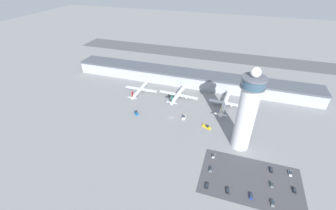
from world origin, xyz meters
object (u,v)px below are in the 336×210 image
Objects in this scene: service_truck_fuel at (169,96)px; car_grey_coupe at (228,190)px; car_yellow_taxi at (211,169)px; car_red_hatchback at (207,186)px; car_navy_sedan at (294,190)px; car_maroon_suv at (251,196)px; airplane_gate_charlie at (225,103)px; airplane_gate_bravo at (178,95)px; service_truck_baggage at (136,113)px; car_white_wagon at (290,173)px; service_truck_catering at (184,117)px; car_blue_compact at (273,203)px; car_silver_sedan at (272,185)px; service_truck_water at (207,127)px; control_tower at (247,112)px; car_black_suv at (271,170)px; airplane_gate_alpha at (141,89)px; car_green_van at (213,156)px.

car_grey_coupe is (69.46, -97.79, -0.38)m from service_truck_fuel.
car_red_hatchback is at bearing -91.40° from car_yellow_taxi.
car_navy_sedan is 28.53m from car_maroon_suv.
car_grey_coupe is at bearing -82.52° from airplane_gate_charlie.
airplane_gate_bravo is 6.86× the size of service_truck_baggage.
service_truck_fuel is at bearing 146.57° from car_white_wagon.
airplane_gate_bravo is 34.98m from service_truck_catering.
service_truck_catering is 97.56m from car_blue_compact.
car_blue_compact is (-0.19, -13.88, 0.09)m from car_silver_sedan.
airplane_gate_charlie is at bearing 126.28° from car_white_wagon.
service_truck_fuel is 0.88× the size of service_truck_water.
airplane_gate_charlie reaches higher than car_navy_sedan.
car_maroon_suv reaches higher than car_silver_sedan.
control_tower is 14.52× the size of car_yellow_taxi.
car_black_suv is at bearing 63.67° from car_maroon_suv.
service_truck_fuel is 1.54× the size of car_grey_coupe.
car_grey_coupe is at bearing -43.67° from airplane_gate_alpha.
service_truck_baggage is 1.30× the size of car_silver_sedan.
car_black_suv is at bearing -29.13° from airplane_gate_alpha.
car_green_van is 29.57m from car_grey_coupe.
car_maroon_suv is at bearing -29.40° from service_truck_baggage.
service_truck_water reaches higher than car_green_van.
car_maroon_suv is (-25.46, -12.87, 0.01)m from car_navy_sedan.
car_black_suv is at bearing 33.71° from car_red_hatchback.
service_truck_fuel is (-9.36, 0.40, -3.56)m from airplane_gate_bravo.
service_truck_fuel is 1.17× the size of service_truck_baggage.
airplane_gate_alpha is at bearing 136.33° from car_grey_coupe.
service_truck_baggage is (-19.79, -39.47, 0.06)m from service_truck_fuel.
service_truck_water is 1.73× the size of car_black_suv.
car_yellow_taxi is (-17.00, -31.30, -30.49)m from control_tower.
car_grey_coupe is at bearing -135.83° from car_black_suv.
airplane_gate_charlie reaches higher than service_truck_fuel.
car_red_hatchback is at bearing -37.62° from service_truck_baggage.
car_silver_sedan is at bearing 46.54° from car_maroon_suv.
car_grey_coupe is 1.00× the size of car_white_wagon.
service_truck_fuel is at bearing 142.10° from car_navy_sedan.
airplane_gate_bravo reaches higher than car_grey_coupe.
car_grey_coupe reaches higher than car_black_suv.
control_tower is 121.89m from airplane_gate_alpha.
airplane_gate_bravo is (41.95, -0.02, 0.68)m from airplane_gate_alpha.
car_black_suv is (39.15, -70.35, -4.08)m from airplane_gate_charlie.
car_blue_compact is at bearing -68.29° from airplane_gate_charlie.
airplane_gate_charlie is 82.78m from car_yellow_taxi.
car_maroon_suv reaches higher than car_yellow_taxi.
car_red_hatchback is 12.90m from car_grey_coupe.
airplane_gate_bravo is 130.43m from car_navy_sedan.
car_black_suv is at bearing 135.32° from car_navy_sedan.
service_truck_catering is 40.01m from service_truck_fuel.
car_green_van is 53.85m from car_navy_sedan.
airplane_gate_bravo is 9.39× the size of car_yellow_taxi.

